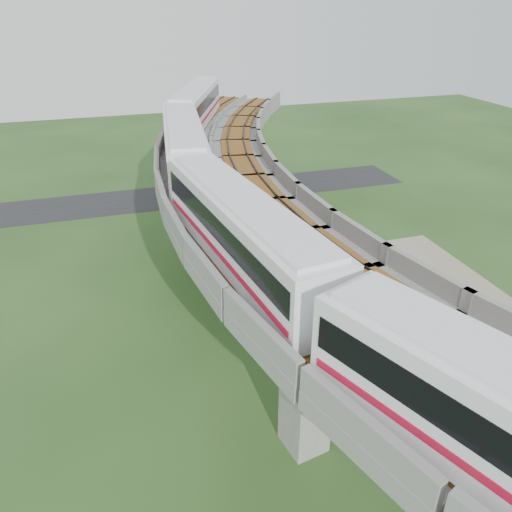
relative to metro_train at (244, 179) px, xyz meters
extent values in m
plane|color=#25451B|center=(-0.35, 0.92, -12.31)|extent=(160.00, 160.00, 0.00)
cube|color=gray|center=(13.65, -1.08, -12.29)|extent=(18.00, 26.00, 0.04)
cube|color=#232326|center=(-0.35, 30.92, -12.29)|extent=(60.00, 8.00, 0.03)
cube|color=#99968E|center=(8.76, 32.71, -8.11)|extent=(2.86, 2.93, 8.40)
cube|color=#99968E|center=(8.76, 32.71, -3.31)|extent=(7.21, 5.74, 1.20)
cube|color=#99968E|center=(0.56, 11.34, -8.11)|extent=(2.35, 2.51, 8.40)
cube|color=#99968E|center=(0.56, 11.34, -3.31)|extent=(7.31, 3.58, 1.20)
cube|color=#99968E|center=(0.56, -9.50, -8.11)|extent=(2.35, 2.51, 8.40)
cube|color=#99968E|center=(0.56, -9.50, -3.31)|extent=(7.31, 3.58, 1.20)
cube|color=gray|center=(5.83, 27.45, -2.31)|extent=(16.42, 20.91, 0.80)
cube|color=gray|center=(1.98, 29.36, -1.41)|extent=(8.66, 17.08, 1.00)
cube|color=gray|center=(9.69, 25.55, -1.41)|extent=(8.66, 17.08, 1.00)
cube|color=brown|center=(3.86, 28.43, -1.85)|extent=(10.68, 18.08, 0.12)
cube|color=black|center=(3.86, 28.43, -1.73)|extent=(9.69, 17.59, 0.12)
cube|color=brown|center=(7.81, 26.48, -1.85)|extent=(10.68, 18.08, 0.12)
cube|color=black|center=(7.81, 26.48, -1.73)|extent=(9.69, 17.59, 0.12)
cube|color=gray|center=(0.34, 10.05, -2.31)|extent=(11.77, 20.03, 0.80)
cube|color=gray|center=(-3.91, 10.70, -1.41)|extent=(3.22, 18.71, 1.00)
cube|color=gray|center=(4.59, 9.39, -1.41)|extent=(3.22, 18.71, 1.00)
cube|color=brown|center=(-1.83, 10.38, -1.85)|extent=(5.44, 19.05, 0.12)
cube|color=black|center=(-1.83, 10.38, -1.73)|extent=(4.35, 18.88, 0.12)
cube|color=brown|center=(2.52, 9.71, -1.85)|extent=(5.44, 19.05, 0.12)
cube|color=black|center=(2.52, 9.71, -1.73)|extent=(4.35, 18.88, 0.12)
cube|color=gray|center=(0.34, -8.21, -2.31)|extent=(11.77, 20.03, 0.80)
cube|color=gray|center=(-3.91, -8.86, -1.41)|extent=(3.22, 18.71, 1.00)
cube|color=gray|center=(4.59, -7.56, -1.41)|extent=(3.22, 18.71, 1.00)
cube|color=brown|center=(-1.83, -8.54, -1.85)|extent=(5.44, 19.05, 0.12)
cube|color=black|center=(-1.83, -8.54, -1.73)|extent=(4.35, 18.88, 0.12)
cube|color=brown|center=(2.52, -7.88, -1.85)|extent=(5.44, 19.05, 0.12)
cube|color=black|center=(2.52, -7.88, -1.73)|extent=(4.35, 18.88, 0.12)
cube|color=white|center=(-2.05, -7.00, -0.07)|extent=(4.59, 15.22, 3.20)
cube|color=white|center=(-2.05, -7.00, 1.63)|extent=(3.96, 14.41, 0.22)
cube|color=black|center=(-2.05, -7.00, 0.38)|extent=(4.57, 14.63, 1.15)
cube|color=#B2112B|center=(-2.05, -7.00, -0.82)|extent=(4.57, 14.63, 0.30)
cube|color=black|center=(-2.05, -7.00, -1.53)|extent=(3.51, 12.89, 0.28)
cube|color=white|center=(-2.08, 8.56, -0.07)|extent=(4.52, 15.22, 3.20)
cube|color=white|center=(-2.08, 8.56, 1.63)|extent=(3.89, 14.41, 0.22)
cube|color=black|center=(-2.08, 8.56, 0.38)|extent=(4.51, 14.63, 1.15)
cube|color=#B2112B|center=(-2.08, 8.56, -0.82)|extent=(4.51, 14.63, 0.30)
cube|color=black|center=(-2.08, 8.56, -1.53)|extent=(3.45, 12.89, 0.28)
cube|color=white|center=(1.75, 23.64, -0.07)|extent=(7.99, 14.95, 3.20)
cube|color=white|center=(1.75, 23.64, 1.63)|extent=(7.22, 14.05, 0.22)
cube|color=black|center=(1.75, 23.64, 0.38)|extent=(7.83, 14.41, 1.15)
cube|color=#B2112B|center=(1.75, 23.64, -0.82)|extent=(7.83, 14.41, 0.30)
cube|color=black|center=(1.75, 23.64, -1.53)|extent=(6.43, 12.56, 0.28)
cylinder|color=#2D382D|center=(11.90, 20.21, -11.56)|extent=(0.08, 0.08, 1.50)
cube|color=#2D382D|center=(11.03, 17.90, -11.56)|extent=(1.69, 4.77, 1.40)
cylinder|color=#2D382D|center=(10.27, 15.54, -11.56)|extent=(0.08, 0.08, 1.50)
cube|color=#2D382D|center=(9.62, 13.16, -11.56)|extent=(1.23, 4.91, 1.40)
cylinder|color=#2D382D|center=(9.09, 10.74, -11.56)|extent=(0.08, 0.08, 1.50)
cube|color=#2D382D|center=(8.68, 8.31, -11.56)|extent=(0.75, 4.99, 1.40)
cylinder|color=#2D382D|center=(8.38, 5.85, -11.56)|extent=(0.08, 0.08, 1.50)
cube|color=#2D382D|center=(8.21, 3.39, -11.56)|extent=(0.27, 5.04, 1.40)
cylinder|color=#2D382D|center=(8.15, 0.92, -11.56)|extent=(0.08, 0.08, 1.50)
cube|color=#2D382D|center=(8.21, -1.55, -11.56)|extent=(0.27, 5.04, 1.40)
cylinder|color=#2D382D|center=(8.38, -4.02, -11.56)|extent=(0.08, 0.08, 1.50)
cube|color=#2D382D|center=(8.68, -6.47, -11.56)|extent=(0.75, 4.99, 1.40)
cylinder|color=#2D382D|center=(9.09, -8.91, -11.56)|extent=(0.08, 0.08, 1.50)
cube|color=#2D382D|center=(9.62, -11.32, -11.56)|extent=(1.23, 4.91, 1.40)
cylinder|color=#2D382D|center=(10.27, -13.71, -11.56)|extent=(0.08, 0.08, 1.50)
cylinder|color=#382314|center=(11.08, 24.22, -11.67)|extent=(0.18, 0.18, 1.27)
ellipsoid|color=#133310|center=(11.08, 24.22, -10.26)|extent=(2.62, 2.62, 2.22)
cylinder|color=#382314|center=(9.94, 18.47, -11.74)|extent=(0.18, 0.18, 1.14)
ellipsoid|color=#133310|center=(9.94, 18.47, -10.53)|extent=(2.15, 2.15, 1.82)
cylinder|color=#382314|center=(7.12, 10.27, -11.83)|extent=(0.18, 0.18, 0.96)
ellipsoid|color=#133310|center=(7.12, 10.27, -10.78)|extent=(1.88, 1.88, 1.60)
cylinder|color=#382314|center=(5.81, 5.61, -11.43)|extent=(0.18, 0.18, 1.76)
ellipsoid|color=#133310|center=(5.81, 5.61, -9.78)|extent=(2.58, 2.58, 2.19)
cylinder|color=#382314|center=(6.40, 1.21, -11.72)|extent=(0.18, 0.18, 1.18)
ellipsoid|color=#133310|center=(6.40, 1.21, -10.57)|extent=(1.87, 1.87, 1.59)
cylinder|color=#382314|center=(6.15, -4.57, -11.68)|extent=(0.18, 0.18, 1.26)
ellipsoid|color=#133310|center=(6.15, -4.57, -10.38)|extent=(2.22, 2.22, 1.89)
cylinder|color=#382314|center=(8.50, -13.64, -11.71)|extent=(0.18, 0.18, 1.20)
ellipsoid|color=#133310|center=(8.50, -13.64, -10.34)|extent=(2.58, 2.58, 2.19)
imported|color=silver|center=(12.31, -10.78, -11.76)|extent=(2.97, 2.99, 1.02)
imported|color=#A82A0F|center=(12.76, -1.10, -11.61)|extent=(3.77, 3.90, 1.33)
imported|color=black|center=(9.75, 9.91, -11.68)|extent=(4.32, 2.64, 1.17)
camera|label=1|loc=(-7.82, -27.54, 9.83)|focal=35.00mm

